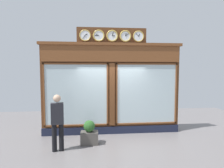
# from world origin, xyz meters

# --- Properties ---
(shop_facade) EXTENTS (5.25, 0.42, 3.94)m
(shop_facade) POSITION_xyz_m (-0.00, -0.12, 1.74)
(shop_facade) COLOR #5B3319
(shop_facade) RESTS_ON ground_plane
(pedestrian) EXTENTS (0.39, 0.28, 1.69)m
(pedestrian) POSITION_xyz_m (1.74, 1.35, 0.93)
(pedestrian) COLOR black
(pedestrian) RESTS_ON ground_plane
(planter_box) EXTENTS (0.56, 0.36, 0.41)m
(planter_box) POSITION_xyz_m (0.83, 0.91, 0.20)
(planter_box) COLOR #4C4742
(planter_box) RESTS_ON ground_plane
(planter_shrub) EXTENTS (0.37, 0.37, 0.37)m
(planter_shrub) POSITION_xyz_m (0.83, 0.91, 0.59)
(planter_shrub) COLOR #285623
(planter_shrub) RESTS_ON planter_box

